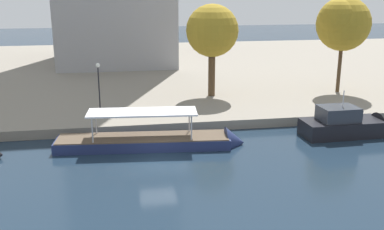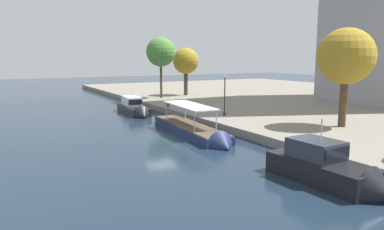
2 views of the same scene
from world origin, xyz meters
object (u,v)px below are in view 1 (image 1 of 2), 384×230
Objects in this scene: tour_boat_1 at (157,143)px; motor_yacht_2 at (349,127)px; tree_2 at (341,22)px; tree_3 at (213,33)px; lamp_post at (99,85)px.

motor_yacht_2 reaches higher than tour_boat_1.
tour_boat_1 is 1.86× the size of motor_yacht_2.
tree_2 reaches higher than tour_boat_1.
motor_yacht_2 is 0.83× the size of tree_3.
tree_2 is (19.99, 11.58, 7.75)m from tour_boat_1.
tree_2 is (4.49, 11.39, 7.40)m from motor_yacht_2.
motor_yacht_2 is 14.30m from tree_2.
tree_3 is at bearing 66.12° from tour_boat_1.
motor_yacht_2 is at bearing -17.51° from lamp_post.
motor_yacht_2 is (15.49, 0.20, 0.36)m from tour_boat_1.
lamp_post is (-19.79, 6.25, 2.82)m from motor_yacht_2.
tree_2 is at bearing 66.79° from motor_yacht_2.
tree_2 is at bearing -3.11° from tree_3.
tour_boat_1 is 1.44× the size of tree_2.
tree_3 reaches higher than tour_boat_1.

